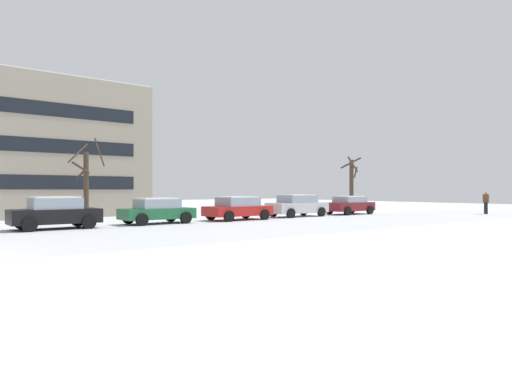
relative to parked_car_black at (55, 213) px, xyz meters
name	(u,v)px	position (x,y,z in m)	size (l,w,h in m)	color
parked_car_black	(55,213)	(0.00, 0.00, 0.00)	(3.93, 2.05, 1.51)	black
parked_car_green	(157,211)	(5.18, 0.17, -0.05)	(3.92, 2.04, 1.39)	#1E6038
parked_car_red	(238,208)	(10.36, -0.01, -0.04)	(4.12, 2.21, 1.43)	red
parked_car_silver	(297,205)	(15.53, 0.30, 0.00)	(4.47, 2.06, 1.51)	silver
parked_car_maroon	(350,205)	(20.71, 0.14, -0.05)	(4.01, 2.03, 1.37)	maroon
pedestrian_crossing	(486,201)	(29.25, -5.88, 0.25)	(0.44, 0.46, 1.73)	black
tree_far_left	(86,182)	(2.64, 4.39, 1.52)	(2.11, 2.11, 4.78)	#423326
tree_far_mid	(352,182)	(25.36, 3.94, 1.75)	(2.01, 2.01, 4.80)	#423326
building_far_right	(30,150)	(1.21, 13.03, 3.91)	(14.29, 10.11, 9.35)	#9E937F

